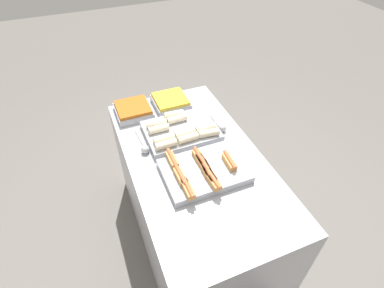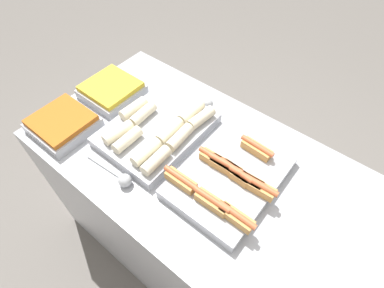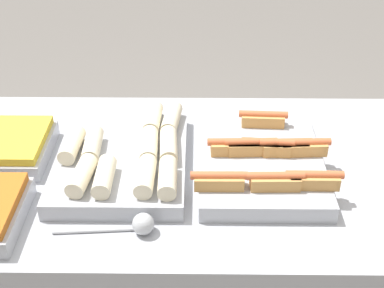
% 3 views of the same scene
% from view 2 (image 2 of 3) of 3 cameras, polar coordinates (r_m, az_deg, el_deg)
% --- Properties ---
extents(ground_plane, '(12.00, 12.00, 0.00)m').
position_cam_2_polar(ground_plane, '(2.11, 0.98, -18.09)').
color(ground_plane, slate).
extents(counter, '(1.54, 0.83, 0.93)m').
position_cam_2_polar(counter, '(1.68, 1.20, -12.46)').
color(counter, '#A8AAB2').
rests_on(counter, ground_plane).
extents(tray_hotdogs, '(0.40, 0.49, 0.10)m').
position_cam_2_polar(tray_hotdogs, '(1.21, 7.23, -6.18)').
color(tray_hotdogs, '#A8AAB2').
rests_on(tray_hotdogs, counter).
extents(tray_wraps, '(0.37, 0.49, 0.10)m').
position_cam_2_polar(tray_wraps, '(1.35, -6.68, 2.71)').
color(tray_wraps, '#A8AAB2').
rests_on(tray_wraps, counter).
extents(tray_side_front, '(0.26, 0.26, 0.07)m').
position_cam_2_polar(tray_side_front, '(1.49, -23.38, 3.55)').
color(tray_side_front, '#A8AAB2').
rests_on(tray_side_front, counter).
extents(tray_side_back, '(0.26, 0.26, 0.07)m').
position_cam_2_polar(tray_side_back, '(1.59, -15.05, 9.84)').
color(tray_side_back, '#A8AAB2').
rests_on(tray_side_back, counter).
extents(serving_spoon_near, '(0.26, 0.06, 0.06)m').
position_cam_2_polar(serving_spoon_near, '(1.23, -13.07, -6.52)').
color(serving_spoon_near, '#B2B5BA').
rests_on(serving_spoon_near, counter).
extents(serving_spoon_far, '(0.24, 0.06, 0.06)m').
position_cam_2_polar(serving_spoon_far, '(1.49, 2.61, 7.84)').
color(serving_spoon_far, '#B2B5BA').
rests_on(serving_spoon_far, counter).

